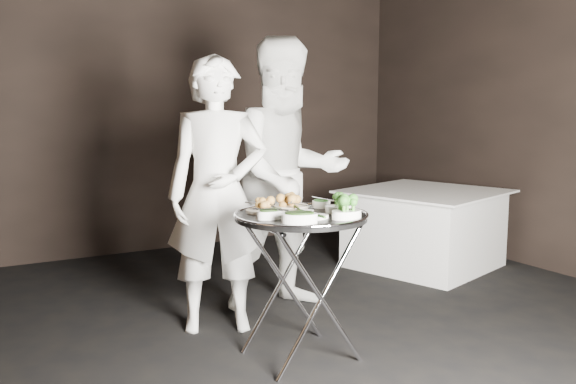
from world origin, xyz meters
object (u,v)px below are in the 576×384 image
waiter_left (217,195)px  tray_stand (301,279)px  waiter_right (288,175)px  dining_table (424,228)px  serving_tray (301,216)px

waiter_left → tray_stand: bearing=-51.6°
waiter_right → waiter_left: bearing=-163.4°
dining_table → tray_stand: bearing=-149.0°
serving_tray → waiter_right: 0.91m
waiter_left → serving_tray: bearing=-51.6°
serving_tray → waiter_left: (-0.22, 0.68, 0.05)m
waiter_right → dining_table: size_ratio=1.58×
tray_stand → dining_table: tray_stand is taller
serving_tray → dining_table: serving_tray is taller
waiter_right → serving_tray: bearing=-111.6°
tray_stand → waiter_right: 1.03m
serving_tray → waiter_left: size_ratio=0.43×
tray_stand → waiter_right: waiter_right is taller
waiter_right → dining_table: waiter_right is taller
waiter_right → dining_table: 1.78m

